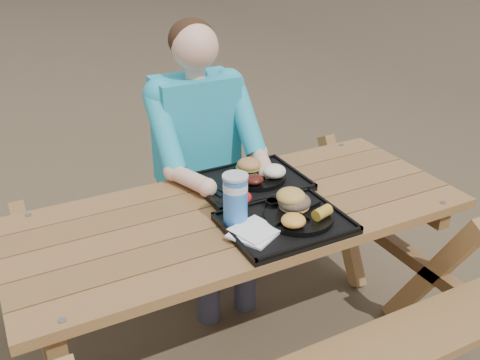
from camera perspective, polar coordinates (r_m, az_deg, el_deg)
name	(u,v)px	position (r m, az deg, el deg)	size (l,w,h in m)	color
ground	(240,351)	(2.57, 0.00, -17.78)	(60.00, 60.00, 0.00)	#999999
picnic_table	(240,285)	(2.32, 0.00, -11.18)	(1.80, 1.49, 0.75)	#999999
tray_near	(285,224)	(2.01, 4.85, -4.72)	(0.45, 0.35, 0.02)	black
tray_far	(251,183)	(2.29, 1.15, -0.32)	(0.45, 0.35, 0.02)	black
plate_near	(299,217)	(2.02, 6.28, -3.92)	(0.26, 0.26, 0.02)	black
plate_far	(256,177)	(2.30, 1.69, 0.38)	(0.26, 0.26, 0.02)	black
napkin_stack	(254,233)	(1.91, 1.48, -5.64)	(0.15, 0.15, 0.02)	white
soda_cup	(235,200)	(1.95, -0.49, -2.15)	(0.09, 0.09, 0.18)	blue
condiment_bbq	(272,204)	(2.08, 3.45, -2.56)	(0.05, 0.05, 0.03)	#320C05
condiment_mustard	(280,200)	(2.12, 4.26, -2.15)	(0.05, 0.05, 0.03)	yellow
sandwich	(295,193)	(2.03, 5.87, -1.44)	(0.12, 0.12, 0.12)	gold
mac_cheese	(293,220)	(1.93, 5.72, -4.32)	(0.09, 0.09, 0.05)	#F8AF41
corn_cob	(322,213)	(1.99, 8.77, -3.45)	(0.07, 0.07, 0.04)	gold
cutlery_far	(214,186)	(2.24, -2.74, -0.69)	(0.03, 0.17, 0.01)	black
burger	(249,162)	(2.30, 0.96, 1.96)	(0.11, 0.11, 0.09)	#BE7C43
baked_beans	(254,179)	(2.22, 1.50, 0.06)	(0.08, 0.08, 0.04)	#45140D
potato_salad	(274,171)	(2.27, 3.67, 0.95)	(0.10, 0.10, 0.06)	white
diner	(199,174)	(2.65, -4.39, 0.61)	(0.48, 0.84, 1.28)	teal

